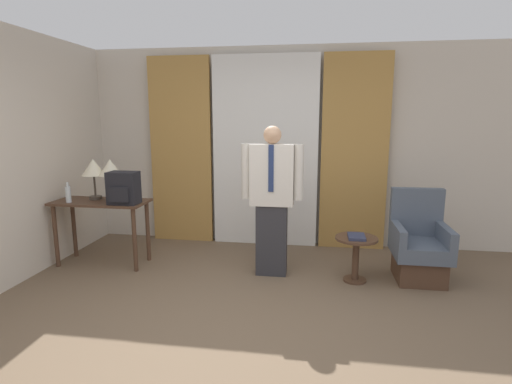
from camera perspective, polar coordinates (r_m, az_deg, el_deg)
The scene contains 14 objects.
ground_plane at distance 3.40m, azimuth -4.76°, elevation -20.60°, with size 16.00×16.00×0.00m, color brown.
wall_back at distance 5.59m, azimuth 1.46°, elevation 6.41°, with size 10.00×0.06×2.70m.
curtain_sheer_center at distance 5.46m, azimuth 1.28°, elevation 5.68°, with size 1.43×0.06×2.58m.
curtain_drape_left at distance 5.74m, azimuth -10.66°, elevation 5.74°, with size 0.87×0.06×2.58m.
curtain_drape_right at distance 5.44m, azimuth 13.87°, elevation 5.35°, with size 0.87×0.06×2.58m.
desk at distance 5.13m, azimuth -21.24°, elevation -2.71°, with size 1.11×0.49×0.78m.
table_lamp_left at distance 5.17m, azimuth -22.20°, elevation 3.06°, with size 0.28×0.28×0.49m.
table_lamp_right at distance 5.06m, azimuth -20.10°, elevation 3.06°, with size 0.28×0.28×0.49m.
bottle_near_edge at distance 5.15m, azimuth -25.25°, elevation -0.26°, with size 0.06×0.06×0.24m.
backpack at distance 4.81m, azimuth -18.41°, elevation 0.53°, with size 0.33×0.25×0.37m.
person at distance 4.41m, azimuth 2.29°, elevation -0.61°, with size 0.68×0.22×1.67m.
armchair at distance 4.77m, azimuth 22.23°, elevation -7.45°, with size 0.57×0.63×0.98m.
side_table at distance 4.48m, azimuth 14.09°, elevation -8.21°, with size 0.45×0.45×0.50m.
book at distance 4.41m, azimuth 14.16°, elevation -6.20°, with size 0.18×0.25×0.03m.
Camera 1 is at (0.70, -2.83, 1.77)m, focal length 28.00 mm.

